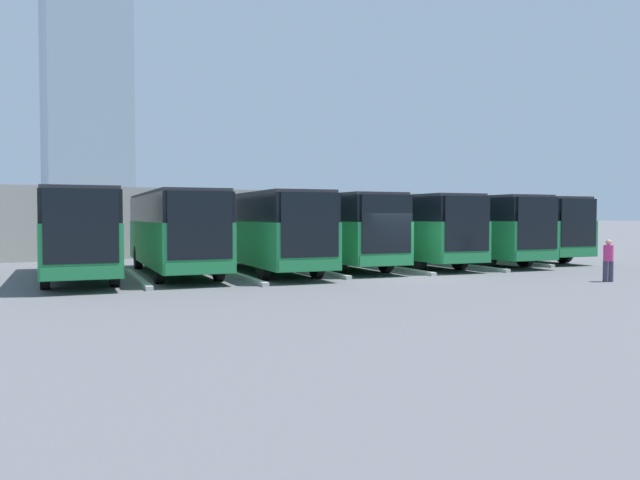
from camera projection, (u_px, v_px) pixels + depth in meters
The scene contains 17 objects.
ground_plane at pixel (402, 278), 24.22m from camera, with size 600.00×600.00×0.00m, color #5B5B60.
bus_0 at pixel (505, 226), 34.42m from camera, with size 3.62×10.97×3.34m.
curb_divider_0 at pixel (501, 261), 32.21m from camera, with size 0.24×7.42×0.15m, color #B2B2AD.
bus_1 at pixel (464, 227), 31.89m from camera, with size 3.62×10.97×3.34m.
curb_divider_1 at pixel (457, 265), 29.67m from camera, with size 0.24×7.42×0.15m, color #B2B2AD.
bus_2 at pixel (402, 227), 30.40m from camera, with size 3.62×10.97×3.34m.
curb_divider_2 at pixel (389, 267), 28.18m from camera, with size 0.24×7.42×0.15m, color #B2B2AD.
bus_3 at pixel (331, 228), 28.99m from camera, with size 3.62×10.97×3.34m.
curb_divider_3 at pixel (313, 270), 26.77m from camera, with size 0.24×7.42×0.15m, color #B2B2AD.
bus_4 at pixel (264, 229), 26.60m from camera, with size 3.62×10.97×3.34m.
curb_divider_4 at pixel (237, 275), 24.39m from camera, with size 0.24×7.42×0.15m, color #B2B2AD.
bus_5 at pixel (174, 229), 25.47m from camera, with size 3.62×10.97×3.34m.
curb_divider_5 at pixel (137, 278), 23.26m from camera, with size 0.24×7.42×0.15m, color #B2B2AD.
bus_6 at pixel (78, 230), 23.67m from camera, with size 3.62×10.97×3.34m.
pedestrian at pixel (608, 259), 22.68m from camera, with size 0.48×0.48×1.54m.
station_building at pixel (223, 221), 41.81m from camera, with size 32.84×11.17×4.01m.
office_tower at pixel (86, 93), 168.06m from camera, with size 21.22×21.22×72.54m.
Camera 1 is at (14.42, 19.63, 2.38)m, focal length 35.00 mm.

